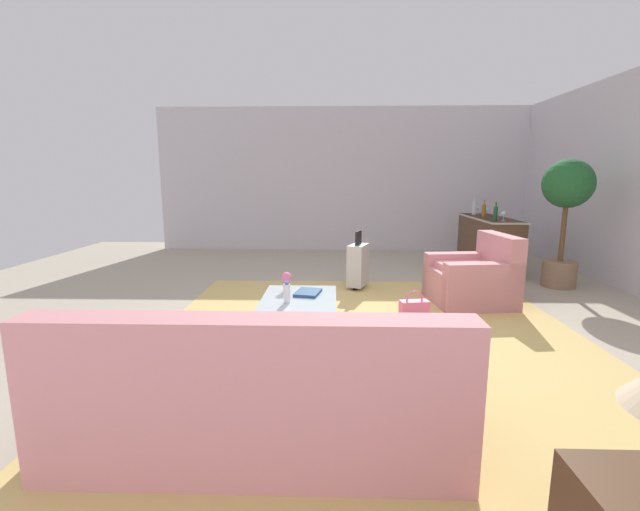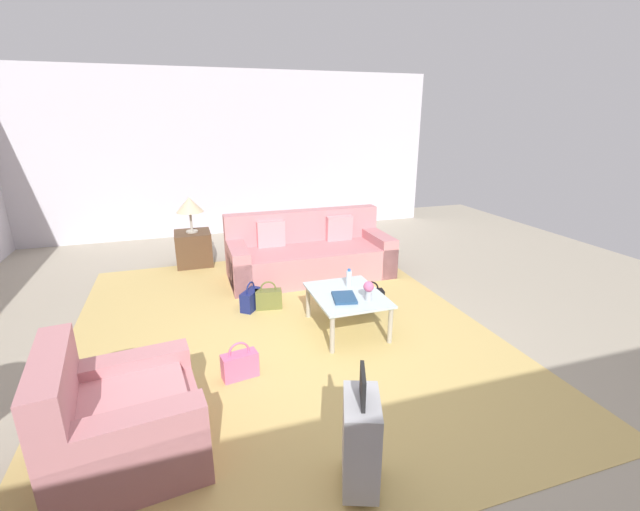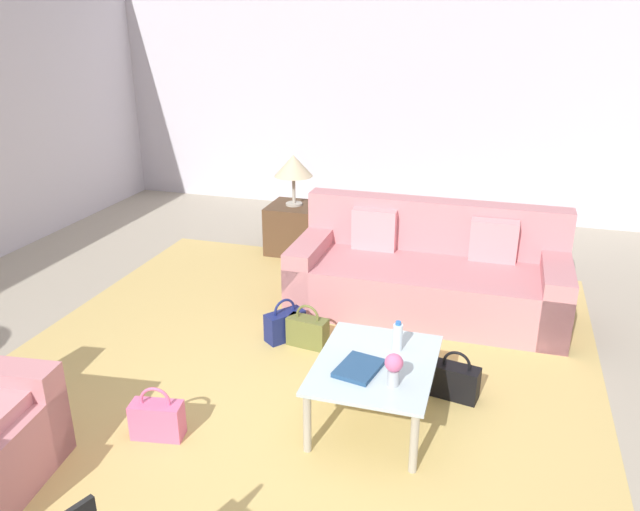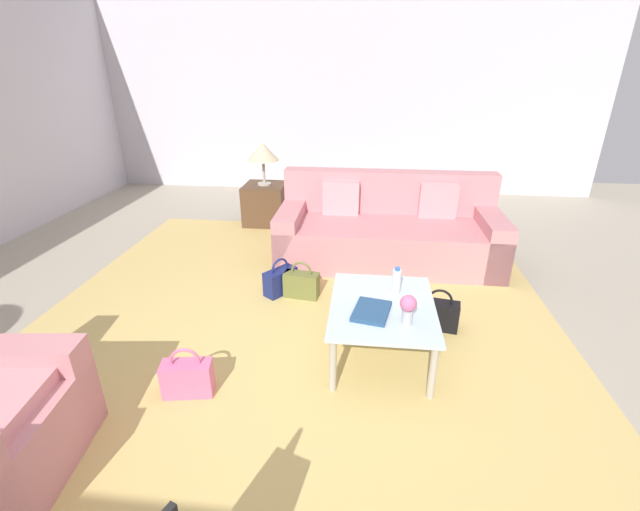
# 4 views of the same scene
# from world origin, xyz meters

# --- Properties ---
(ground_plane) EXTENTS (12.00, 12.00, 0.00)m
(ground_plane) POSITION_xyz_m (0.00, 0.00, 0.00)
(ground_plane) COLOR #A89E89
(wall_right) EXTENTS (0.12, 8.00, 3.10)m
(wall_right) POSITION_xyz_m (5.06, 0.00, 1.55)
(wall_right) COLOR silver
(wall_right) RESTS_ON ground
(area_rug) EXTENTS (5.20, 4.40, 0.01)m
(area_rug) POSITION_xyz_m (0.60, 0.20, 0.00)
(area_rug) COLOR tan
(area_rug) RESTS_ON ground
(couch) EXTENTS (0.99, 2.34, 0.92)m
(couch) POSITION_xyz_m (2.20, -0.60, 0.30)
(couch) COLOR #C67F84
(couch) RESTS_ON ground
(coffee_table) EXTENTS (0.94, 0.74, 0.43)m
(coffee_table) POSITION_xyz_m (0.40, -0.50, 0.38)
(coffee_table) COLOR silver
(coffee_table) RESTS_ON ground
(water_bottle) EXTENTS (0.06, 0.06, 0.20)m
(water_bottle) POSITION_xyz_m (0.60, -0.60, 0.52)
(water_bottle) COLOR silver
(water_bottle) RESTS_ON coffee_table
(coffee_table_book) EXTENTS (0.35, 0.29, 0.03)m
(coffee_table_book) POSITION_xyz_m (0.28, -0.42, 0.45)
(coffee_table_book) COLOR navy
(coffee_table_book) RESTS_ON coffee_table
(flower_vase) EXTENTS (0.11, 0.11, 0.21)m
(flower_vase) POSITION_xyz_m (0.18, -0.65, 0.55)
(flower_vase) COLOR #B2B7BC
(flower_vase) RESTS_ON coffee_table
(side_table) EXTENTS (0.54, 0.54, 0.53)m
(side_table) POSITION_xyz_m (3.20, 1.00, 0.27)
(side_table) COLOR #513823
(side_table) RESTS_ON ground
(table_lamp) EXTENTS (0.41, 0.41, 0.55)m
(table_lamp) POSITION_xyz_m (3.20, 1.00, 0.96)
(table_lamp) COLOR #ADA899
(table_lamp) RESTS_ON side_table
(handbag_olive) EXTENTS (0.18, 0.34, 0.36)m
(handbag_olive) POSITION_xyz_m (1.21, 0.21, 0.13)
(handbag_olive) COLOR olive
(handbag_olive) RESTS_ON ground
(handbag_black) EXTENTS (0.19, 0.34, 0.36)m
(handbag_black) POSITION_xyz_m (0.81, -0.98, 0.13)
(handbag_black) COLOR black
(handbag_black) RESTS_ON ground
(handbag_navy) EXTENTS (0.34, 0.31, 0.36)m
(handbag_navy) POSITION_xyz_m (1.26, 0.42, 0.13)
(handbag_navy) COLOR navy
(handbag_navy) RESTS_ON ground
(handbag_pink) EXTENTS (0.19, 0.34, 0.36)m
(handbag_pink) POSITION_xyz_m (-0.16, 0.75, 0.13)
(handbag_pink) COLOR pink
(handbag_pink) RESTS_ON ground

